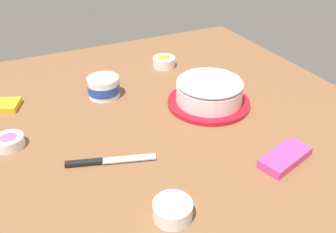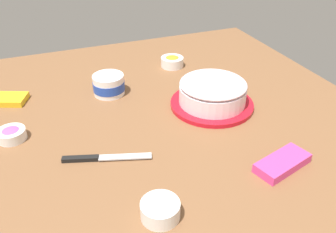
{
  "view_description": "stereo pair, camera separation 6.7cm",
  "coord_description": "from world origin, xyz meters",
  "px_view_note": "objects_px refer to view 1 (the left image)",
  "views": [
    {
      "loc": [
        0.29,
        0.76,
        0.6
      ],
      "look_at": [
        -0.1,
        -0.03,
        0.04
      ],
      "focal_mm": 37.5,
      "sensor_mm": 36.0,
      "label": 1
    },
    {
      "loc": [
        0.22,
        0.79,
        0.6
      ],
      "look_at": [
        -0.1,
        -0.03,
        0.04
      ],
      "focal_mm": 37.5,
      "sensor_mm": 36.0,
      "label": 2
    }
  ],
  "objects_px": {
    "frosted_cake": "(209,92)",
    "sprinkle_bowl_yellow": "(173,209)",
    "sprinkle_bowl_rainbow": "(9,141)",
    "sprinkle_bowl_orange": "(164,61)",
    "candy_box_lower": "(285,157)",
    "frosting_tub": "(104,86)",
    "spreading_knife": "(103,161)"
  },
  "relations": [
    {
      "from": "frosting_tub",
      "to": "sprinkle_bowl_yellow",
      "type": "distance_m",
      "value": 0.59
    },
    {
      "from": "sprinkle_bowl_yellow",
      "to": "frosting_tub",
      "type": "bearing_deg",
      "value": -92.56
    },
    {
      "from": "frosted_cake",
      "to": "sprinkle_bowl_orange",
      "type": "xyz_separation_m",
      "value": [
        0.0,
        -0.34,
        -0.02
      ]
    },
    {
      "from": "frosted_cake",
      "to": "sprinkle_bowl_yellow",
      "type": "bearing_deg",
      "value": 49.82
    },
    {
      "from": "candy_box_lower",
      "to": "frosting_tub",
      "type": "bearing_deg",
      "value": -75.13
    },
    {
      "from": "frosting_tub",
      "to": "candy_box_lower",
      "type": "relative_size",
      "value": 0.71
    },
    {
      "from": "sprinkle_bowl_orange",
      "to": "sprinkle_bowl_yellow",
      "type": "distance_m",
      "value": 0.79
    },
    {
      "from": "sprinkle_bowl_rainbow",
      "to": "sprinkle_bowl_orange",
      "type": "bearing_deg",
      "value": -153.97
    },
    {
      "from": "spreading_knife",
      "to": "sprinkle_bowl_rainbow",
      "type": "height_order",
      "value": "sprinkle_bowl_rainbow"
    },
    {
      "from": "sprinkle_bowl_orange",
      "to": "spreading_knife",
      "type": "bearing_deg",
      "value": 50.14
    },
    {
      "from": "frosting_tub",
      "to": "sprinkle_bowl_orange",
      "type": "bearing_deg",
      "value": -155.33
    },
    {
      "from": "spreading_knife",
      "to": "sprinkle_bowl_orange",
      "type": "xyz_separation_m",
      "value": [
        -0.4,
        -0.48,
        0.02
      ]
    },
    {
      "from": "spreading_knife",
      "to": "sprinkle_bowl_yellow",
      "type": "xyz_separation_m",
      "value": [
        -0.08,
        0.24,
        0.02
      ]
    },
    {
      "from": "frosted_cake",
      "to": "candy_box_lower",
      "type": "relative_size",
      "value": 1.78
    },
    {
      "from": "sprinkle_bowl_orange",
      "to": "candy_box_lower",
      "type": "xyz_separation_m",
      "value": [
        -0.03,
        0.68,
        -0.01
      ]
    },
    {
      "from": "frosted_cake",
      "to": "sprinkle_bowl_yellow",
      "type": "xyz_separation_m",
      "value": [
        0.32,
        0.38,
        -0.02
      ]
    },
    {
      "from": "sprinkle_bowl_orange",
      "to": "frosting_tub",
      "type": "bearing_deg",
      "value": 24.67
    },
    {
      "from": "spreading_knife",
      "to": "frosted_cake",
      "type": "bearing_deg",
      "value": -160.82
    },
    {
      "from": "sprinkle_bowl_orange",
      "to": "sprinkle_bowl_rainbow",
      "type": "xyz_separation_m",
      "value": [
        0.62,
        0.3,
        -0.0
      ]
    },
    {
      "from": "spreading_knife",
      "to": "sprinkle_bowl_orange",
      "type": "relative_size",
      "value": 2.54
    },
    {
      "from": "frosted_cake",
      "to": "candy_box_lower",
      "type": "height_order",
      "value": "frosted_cake"
    },
    {
      "from": "frosted_cake",
      "to": "sprinkle_bowl_orange",
      "type": "height_order",
      "value": "frosted_cake"
    },
    {
      "from": "sprinkle_bowl_yellow",
      "to": "candy_box_lower",
      "type": "bearing_deg",
      "value": -173.4
    },
    {
      "from": "spreading_knife",
      "to": "sprinkle_bowl_rainbow",
      "type": "bearing_deg",
      "value": -40.76
    },
    {
      "from": "frosting_tub",
      "to": "spreading_knife",
      "type": "distance_m",
      "value": 0.37
    },
    {
      "from": "sprinkle_bowl_orange",
      "to": "candy_box_lower",
      "type": "relative_size",
      "value": 0.59
    },
    {
      "from": "frosting_tub",
      "to": "frosted_cake",
      "type": "bearing_deg",
      "value": 145.08
    },
    {
      "from": "frosted_cake",
      "to": "candy_box_lower",
      "type": "bearing_deg",
      "value": 94.39
    },
    {
      "from": "sprinkle_bowl_yellow",
      "to": "sprinkle_bowl_rainbow",
      "type": "height_order",
      "value": "sprinkle_bowl_yellow"
    },
    {
      "from": "sprinkle_bowl_yellow",
      "to": "frosted_cake",
      "type": "bearing_deg",
      "value": -130.18
    },
    {
      "from": "frosting_tub",
      "to": "spreading_knife",
      "type": "relative_size",
      "value": 0.48
    },
    {
      "from": "frosting_tub",
      "to": "sprinkle_bowl_orange",
      "type": "xyz_separation_m",
      "value": [
        -0.29,
        -0.13,
        -0.01
      ]
    }
  ]
}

